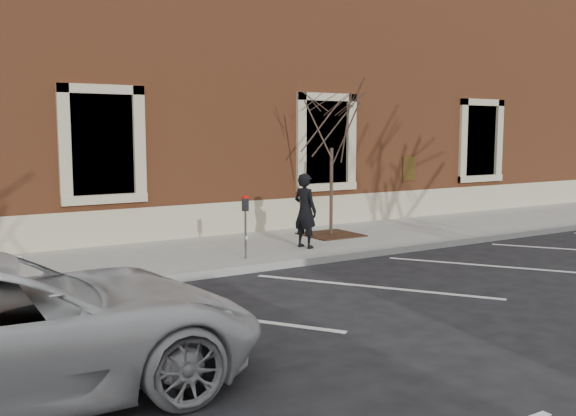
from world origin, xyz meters
TOP-DOWN VIEW (x-y plane):
  - ground at (0.00, 0.00)m, footprint 120.00×120.00m
  - sidewalk_near at (0.00, 1.75)m, footprint 40.00×3.50m
  - curb_near at (0.00, -0.05)m, footprint 40.00×0.12m
  - parking_stripes at (0.00, -2.20)m, footprint 28.00×4.40m
  - building_civic at (0.00, 7.74)m, footprint 40.00×8.62m
  - man at (0.65, 0.93)m, footprint 0.53×0.68m
  - parking_meter at (-1.06, 0.50)m, footprint 0.12×0.09m
  - tree_grate at (2.12, 2.01)m, footprint 1.29×1.29m
  - sapling at (2.12, 2.01)m, footprint 2.33×2.33m

SIDE VIEW (x-z plane):
  - ground at x=0.00m, z-range 0.00..0.00m
  - parking_stripes at x=0.00m, z-range 0.00..0.01m
  - sidewalk_near at x=0.00m, z-range 0.00..0.15m
  - curb_near at x=0.00m, z-range 0.00..0.15m
  - tree_grate at x=2.12m, z-range 0.15..0.18m
  - man at x=0.65m, z-range 0.15..1.79m
  - parking_meter at x=-1.06m, z-range 0.40..1.67m
  - sapling at x=2.12m, z-range 0.93..4.82m
  - building_civic at x=0.00m, z-range 0.00..8.00m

